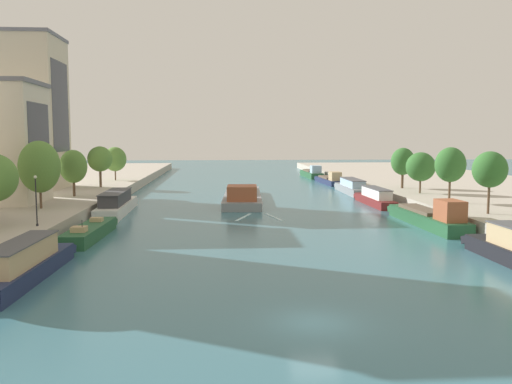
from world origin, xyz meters
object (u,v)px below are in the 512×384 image
Objects in this scene: moored_boat_right_second at (375,198)px; tree_right_second at (421,167)px; moored_boat_left_downstream at (26,264)px; moored_boat_right_far at (312,173)px; lamppost_left_bank at (36,198)px; barge_midriver at (242,196)px; tree_left_by_lamp at (100,159)px; moored_boat_right_end at (330,180)px; moored_boat_right_lone at (351,187)px; tree_left_midway at (115,159)px; moored_boat_left_second at (117,204)px; moored_boat_right_upstream at (429,217)px; tree_right_by_lamp at (403,161)px; tree_left_past_mid at (39,167)px; tree_right_distant at (450,165)px; moored_boat_left_end at (90,231)px; tree_left_far at (73,167)px; tree_right_nearest at (490,170)px.

tree_right_second reaches higher than moored_boat_right_second.
moored_boat_right_far reaches higher than moored_boat_left_downstream.
lamppost_left_bank is (-38.24, -77.80, 3.14)m from moored_boat_right_far.
tree_left_by_lamp is (-22.24, 7.96, 5.16)m from barge_midriver.
moored_boat_left_downstream is at bearing -83.23° from tree_left_by_lamp.
barge_midriver reaches higher than moored_boat_right_end.
moored_boat_right_lone is 3.56× the size of lamppost_left_bank.
barge_midriver is at bearing -43.72° from tree_left_midway.
tree_left_by_lamp is at bearing 94.00° from lamppost_left_bank.
moored_boat_right_second is 2.40× the size of tree_right_second.
tree_left_midway is 51.57m from lamppost_left_bank.
moored_boat_left_second is at bearing 89.96° from moored_boat_left_downstream.
tree_left_midway reaches higher than tree_right_second.
tree_right_by_lamp is at bearing 76.84° from moored_boat_right_upstream.
tree_left_past_mid reaches higher than moored_boat_left_downstream.
moored_boat_right_far is at bearing 44.29° from tree_left_by_lamp.
moored_boat_left_second is 41.77m from tree_right_second.
moored_boat_right_lone is 17.86m from tree_right_second.
barge_midriver is at bearing 33.65° from moored_boat_left_second.
tree_right_distant is (5.69, -63.61, 5.25)m from moored_boat_right_far.
moored_boat_left_end is at bearing 87.41° from moored_boat_left_downstream.
tree_right_distant reaches higher than tree_right_second.
tree_left_by_lamp is (0.58, 13.44, 0.46)m from tree_left_far.
moored_boat_left_second reaches higher than moored_boat_right_second.
tree_right_by_lamp reaches higher than barge_midriver.
tree_left_past_mid reaches higher than tree_right_nearest.
tree_right_nearest is at bearing -19.64° from moored_boat_left_second.
tree_left_by_lamp reaches higher than tree_left_midway.
tree_right_nearest is at bearing -82.07° from moored_boat_right_lone.
moored_boat_right_lone is 51.77m from tree_left_past_mid.
tree_left_by_lamp is at bearing 160.32° from barge_midriver.
moored_boat_left_second is 1.06× the size of moored_boat_right_far.
tree_left_midway is at bearing 132.90° from moored_boat_right_upstream.
tree_right_by_lamp is at bearing -81.93° from moored_boat_right_far.
moored_boat_left_downstream is at bearing -146.72° from tree_right_distant.
tree_left_by_lamp is 38.06m from lamppost_left_bank.
tree_right_nearest is (40.53, -14.47, 5.00)m from moored_boat_left_second.
tree_left_past_mid is at bearing -164.90° from tree_right_second.
moored_boat_left_downstream is at bearing -74.31° from tree_left_past_mid.
moored_boat_right_upstream is 42.77m from tree_left_past_mid.
moored_boat_right_lone is 37.48m from tree_right_nearest.
moored_boat_left_end is at bearing -87.74° from moored_boat_left_second.
tree_right_by_lamp reaches higher than moored_boat_left_second.
moored_boat_right_upstream is 1.06× the size of moored_boat_right_end.
tree_right_nearest is at bearing -22.79° from tree_left_far.
tree_left_far is (-42.06, -35.56, 4.80)m from moored_boat_right_end.
moored_boat_left_second is 68.24m from moored_boat_right_far.
moored_boat_right_far is (-0.60, 17.76, 0.14)m from moored_boat_right_end.
tree_right_distant is at bearing 16.25° from moored_boat_left_end.
moored_boat_left_second is (0.02, 31.61, 0.05)m from moored_boat_left_downstream.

